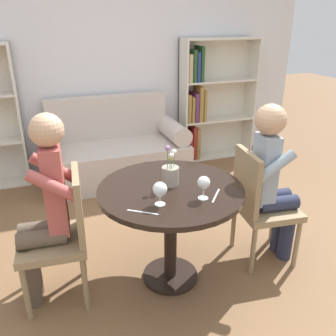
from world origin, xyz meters
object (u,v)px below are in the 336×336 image
chair_left (63,232)px  person_left (45,209)px  chair_right (259,202)px  person_right (273,179)px  wine_glass_left (160,190)px  couch (114,153)px  bookshelf_right (207,102)px  flower_vase (170,174)px  wine_glass_right (204,183)px

chair_left → person_left: size_ratio=0.70×
chair_right → person_right: size_ratio=0.73×
wine_glass_left → couch: bearing=86.2°
person_right → person_left: bearing=92.2°
couch → person_left: size_ratio=1.28×
person_left → chair_left: bearing=86.6°
person_left → person_right: size_ratio=1.03×
person_left → couch: bearing=161.0°
couch → bookshelf_right: 1.41m
chair_right → flower_vase: 0.77m
chair_left → wine_glass_left: size_ratio=6.13×
couch → wine_glass_left: size_ratio=11.13×
wine_glass_left → wine_glass_right: size_ratio=0.99×
couch → person_left: bearing=-114.0°
flower_vase → person_right: bearing=-4.3°
person_right → flower_vase: person_right is taller
couch → person_right: person_right is taller
chair_right → wine_glass_right: chair_right is taller
chair_left → wine_glass_left: chair_left is taller
chair_left → wine_glass_right: chair_left is taller
couch → flower_vase: size_ratio=5.80×
wine_glass_left → flower_vase: flower_vase is taller
person_left → wine_glass_right: 1.00m
bookshelf_right → wine_glass_right: size_ratio=10.34×
person_right → flower_vase: 0.79m
chair_right → wine_glass_right: bearing=116.9°
person_right → wine_glass_right: bearing=113.1°
bookshelf_right → chair_right: (-0.61, -2.16, -0.25)m
wine_glass_right → wine_glass_left: bearing=176.3°
wine_glass_left → person_left: bearing=155.6°
chair_left → person_left: 0.20m
person_right → wine_glass_left: 0.96m
bookshelf_right → flower_vase: bookshelf_right is taller
bookshelf_right → person_left: (-2.11, -2.06, -0.07)m
chair_left → person_left: (-0.09, 0.01, 0.18)m
person_right → flower_vase: bearing=92.3°
chair_right → person_left: size_ratio=0.70×
person_left → person_right: bearing=90.6°
person_right → wine_glass_right: person_right is taller
wine_glass_left → flower_vase: bearing=56.9°
person_left → wine_glass_right: person_left is taller
bookshelf_right → person_left: bookshelf_right is taller
chair_left → wine_glass_right: size_ratio=6.06×
bookshelf_right → chair_left: bearing=-134.3°
couch → flower_vase: flower_vase is taller
bookshelf_right → wine_glass_right: (-1.18, -2.37, 0.09)m
couch → chair_left: couch is taller
couch → person_left: (-0.79, -1.79, 0.36)m
person_left → wine_glass_left: size_ratio=8.71×
chair_right → couch: bearing=27.1°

